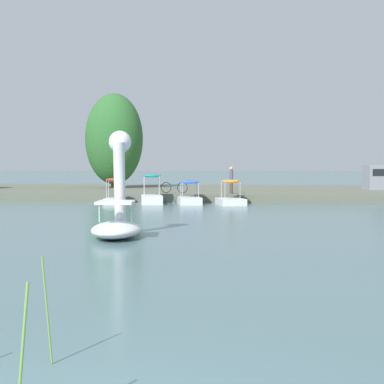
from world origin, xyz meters
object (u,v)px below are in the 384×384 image
object	(u,v)px
pedal_boat_orange	(231,198)
bicycle_parked	(174,188)
pedal_boat_red	(114,196)
tree_willow_overhanging	(114,139)
swan_boat	(117,209)
pedal_boat_blue	(190,197)
pedal_boat_teal	(152,196)
person_on_path	(231,179)

from	to	relation	value
pedal_boat_orange	bicycle_parked	distance (m)	4.79
pedal_boat_red	tree_willow_overhanging	xyz separation A→B (m)	(-3.22, 11.52, 3.86)
swan_boat	pedal_boat_blue	xyz separation A→B (m)	(0.03, 15.23, -0.42)
swan_boat	tree_willow_overhanging	xyz separation A→B (m)	(-7.60, 26.56, 3.47)
pedal_boat_red	swan_boat	bearing A→B (deg)	-73.77
pedal_boat_orange	tree_willow_overhanging	size ratio (longest dim) A/B	0.33
pedal_boat_teal	pedal_boat_red	xyz separation A→B (m)	(-2.14, -0.46, 0.00)
pedal_boat_blue	bicycle_parked	bearing A→B (deg)	115.77
pedal_boat_blue	pedal_boat_red	xyz separation A→B (m)	(-4.41, -0.19, 0.02)
pedal_boat_blue	tree_willow_overhanging	xyz separation A→B (m)	(-7.63, 11.33, 3.88)
pedal_boat_blue	pedal_boat_teal	size ratio (longest dim) A/B	0.86
tree_willow_overhanging	bicycle_parked	size ratio (longest dim) A/B	4.30
bicycle_parked	pedal_boat_orange	bearing A→B (deg)	-38.34
swan_boat	person_on_path	distance (m)	17.90
swan_boat	tree_willow_overhanging	distance (m)	27.84
tree_willow_overhanging	pedal_boat_teal	bearing A→B (deg)	-64.16
swan_boat	tree_willow_overhanging	size ratio (longest dim) A/B	0.44
pedal_boat_orange	bicycle_parked	world-z (taller)	pedal_boat_orange
swan_boat	pedal_boat_blue	bearing A→B (deg)	89.88
person_on_path	pedal_boat_red	bearing A→B (deg)	-157.68
tree_willow_overhanging	pedal_boat_orange	bearing A→B (deg)	-48.80
pedal_boat_orange	pedal_boat_red	size ratio (longest dim) A/B	1.35
bicycle_parked	swan_boat	bearing A→B (deg)	-85.70
pedal_boat_blue	tree_willow_overhanging	size ratio (longest dim) A/B	0.30
pedal_boat_teal	tree_willow_overhanging	size ratio (longest dim) A/B	0.35
person_on_path	tree_willow_overhanging	bearing A→B (deg)	138.12
pedal_boat_blue	pedal_boat_teal	xyz separation A→B (m)	(-2.27, 0.26, 0.02)
pedal_boat_red	pedal_boat_orange	bearing A→B (deg)	1.05
pedal_boat_blue	bicycle_parked	world-z (taller)	pedal_boat_blue
pedal_boat_blue	person_on_path	distance (m)	3.48
swan_boat	pedal_boat_blue	size ratio (longest dim) A/B	1.47
pedal_boat_red	tree_willow_overhanging	world-z (taller)	tree_willow_overhanging
pedal_boat_blue	bicycle_parked	size ratio (longest dim) A/B	1.30
pedal_boat_red	tree_willow_overhanging	size ratio (longest dim) A/B	0.25
person_on_path	bicycle_parked	bearing A→B (deg)	174.10
person_on_path	bicycle_parked	world-z (taller)	person_on_path
tree_willow_overhanging	bicycle_parked	xyz separation A→B (m)	(6.24, -8.44, -3.48)
pedal_boat_orange	pedal_boat_blue	xyz separation A→B (m)	(-2.35, 0.07, 0.04)
tree_willow_overhanging	bicycle_parked	world-z (taller)	tree_willow_overhanging
swan_boat	tree_willow_overhanging	world-z (taller)	tree_willow_overhanging
swan_boat	bicycle_parked	distance (m)	18.18
pedal_boat_blue	swan_boat	bearing A→B (deg)	-90.12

